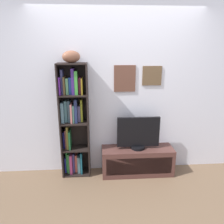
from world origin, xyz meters
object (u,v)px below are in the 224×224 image
football (71,57)px  television (138,134)px  tv_stand (137,161)px  bookshelf (73,121)px

football → television: bearing=-3.2°
football → tv_stand: size_ratio=0.24×
bookshelf → tv_stand: bookshelf is taller
bookshelf → television: (0.99, -0.08, -0.20)m
bookshelf → football: (0.02, -0.03, 0.94)m
football → tv_stand: football is taller
bookshelf → television: bookshelf is taller
bookshelf → football: bearing=-50.5°
football → bookshelf: bearing=129.5°
bookshelf → tv_stand: (0.99, -0.09, -0.66)m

